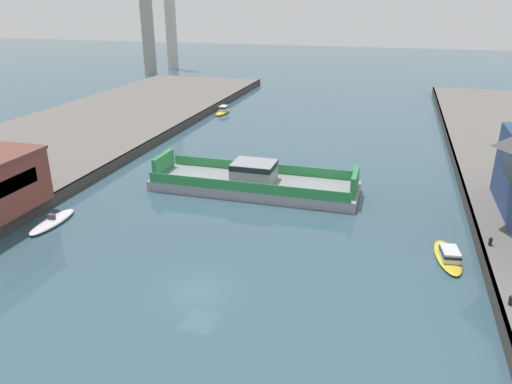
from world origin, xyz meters
TOP-DOWN VIEW (x-y plane):
  - ground_plane at (0.00, 0.00)m, footprint 400.00×400.00m
  - quay_left at (-34.12, 20.00)m, footprint 28.00×140.00m
  - chain_ferry at (-1.70, 20.57)m, footprint 22.86×6.79m
  - moored_boat_near_left at (-18.24, 56.73)m, footprint 1.84×5.57m
  - moored_boat_near_right at (17.86, 10.07)m, footprint 2.64×6.17m
  - moored_boat_mid_left at (-17.64, 6.99)m, footprint 1.80×6.09m
  - bollard_right_mid at (20.97, 2.59)m, footprint 0.32×0.32m
  - bollard_left_aft at (-20.97, 10.37)m, footprint 0.32×0.32m
  - bollard_right_aft at (20.97, 11.18)m, footprint 0.32×0.32m
  - smokestack_distant_a at (-53.58, 110.81)m, footprint 3.49×3.49m
  - smokestack_distant_b at (-54.49, 98.04)m, footprint 3.69×3.69m

SIDE VIEW (x-z plane):
  - ground_plane at x=0.00m, z-range 0.00..0.00m
  - moored_boat_mid_left at x=-17.64m, z-range -0.24..0.80m
  - moored_boat_near_right at x=17.86m, z-range -0.15..1.01m
  - moored_boat_near_left at x=-18.24m, z-range -0.18..1.20m
  - quay_left at x=-34.12m, z-range 0.00..1.28m
  - chain_ferry at x=-1.70m, z-range -0.64..2.70m
  - bollard_right_mid at x=20.97m, z-range 1.32..2.03m
  - bollard_left_aft at x=-20.97m, z-range 1.32..2.03m
  - bollard_right_aft at x=20.97m, z-range 1.32..2.03m
  - smokestack_distant_a at x=-53.58m, z-range 1.03..35.81m
  - smokestack_distant_b at x=-54.49m, z-range 1.03..36.32m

